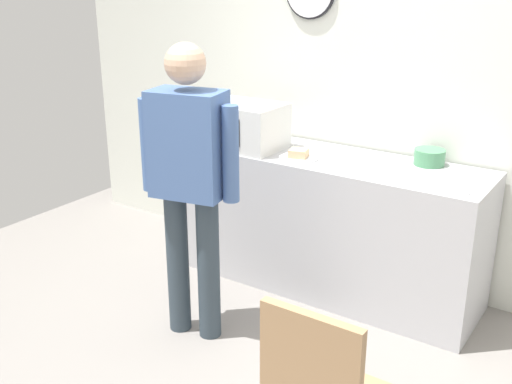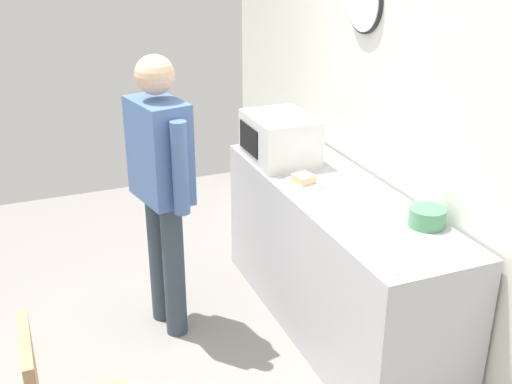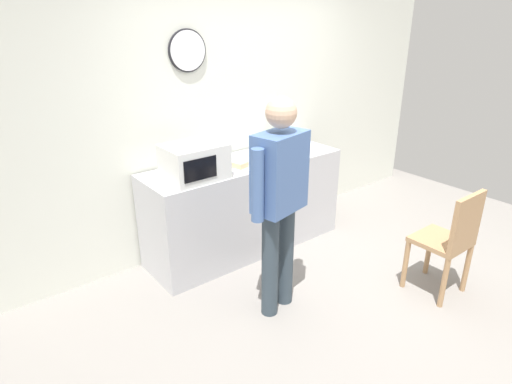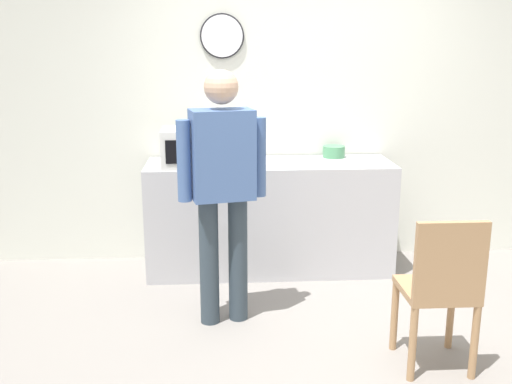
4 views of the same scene
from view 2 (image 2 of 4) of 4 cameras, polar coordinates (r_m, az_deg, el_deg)
The scene contains 8 objects.
back_wall at distance 3.59m, azimuth 15.03°, elevation 5.12°, with size 5.40×0.13×2.60m.
kitchen_counter at distance 3.92m, azimuth 7.08°, elevation -6.12°, with size 2.01×0.62×0.92m, color #B7B7BC.
microwave at distance 4.13m, azimuth 2.13°, elevation 4.82°, with size 0.50×0.39×0.30m.
sandwich_plate at distance 3.78m, azimuth 4.26°, elevation 0.92°, with size 0.25×0.25×0.07m.
salad_bowl at distance 3.37m, azimuth 15.03°, elevation -2.17°, with size 0.19×0.19×0.10m, color #4C8E60.
fork_utensil at distance 4.03m, azimuth 8.71°, elevation 1.89°, with size 0.17×0.02×0.01m, color silver.
spoon_utensil at distance 2.98m, azimuth 12.24°, elevation -6.35°, with size 0.17×0.02×0.01m, color silver.
person_standing at distance 3.71m, azimuth -8.48°, elevation 1.30°, with size 0.58×0.32×1.71m.
Camera 2 is at (2.72, -0.49, 2.36)m, focal length 44.79 mm.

